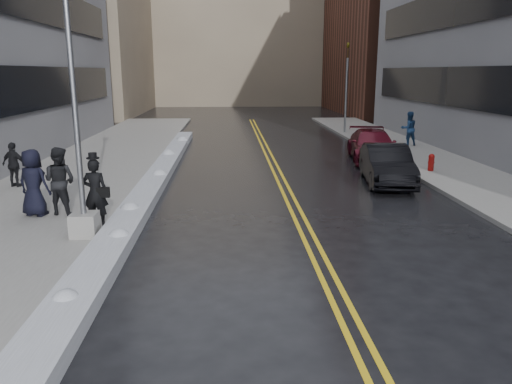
{
  "coord_description": "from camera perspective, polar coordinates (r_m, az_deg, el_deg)",
  "views": [
    {
      "loc": [
        0.42,
        -10.43,
        4.27
      ],
      "look_at": [
        1.09,
        1.81,
        1.3
      ],
      "focal_mm": 35.0,
      "sensor_mm": 36.0,
      "label": 1
    }
  ],
  "objects": [
    {
      "name": "pedestrian_d",
      "position": [
        20.18,
        -25.92,
        2.83
      ],
      "size": [
        1.03,
        0.67,
        1.63
      ],
      "primitive_type": "imported",
      "rotation": [
        0.0,
        0.0,
        2.83
      ],
      "color": "black",
      "rests_on": "sidewalk_west"
    },
    {
      "name": "building_far",
      "position": [
        70.77,
        -1.94,
        19.08
      ],
      "size": [
        36.0,
        16.0,
        22.0
      ],
      "primitive_type": "cube",
      "color": "gray",
      "rests_on": "ground"
    },
    {
      "name": "pedestrian_b",
      "position": [
        15.69,
        -21.52,
        1.19
      ],
      "size": [
        1.15,
        1.01,
        2.0
      ],
      "primitive_type": "imported",
      "rotation": [
        0.0,
        0.0,
        2.84
      ],
      "color": "black",
      "rests_on": "sidewalk_west"
    },
    {
      "name": "pedestrian_fedora",
      "position": [
        14.15,
        -17.88,
        -0.07
      ],
      "size": [
        0.72,
        0.51,
        1.86
      ],
      "primitive_type": "imported",
      "rotation": [
        0.0,
        0.0,
        3.05
      ],
      "color": "black",
      "rests_on": "sidewalk_west"
    },
    {
      "name": "ground",
      "position": [
        11.28,
        -5.1,
        -8.68
      ],
      "size": [
        160.0,
        160.0,
        0.0
      ],
      "primitive_type": "plane",
      "color": "black",
      "rests_on": "ground"
    },
    {
      "name": "traffic_signal",
      "position": [
        35.38,
        10.3,
        12.01
      ],
      "size": [
        0.16,
        0.2,
        6.0
      ],
      "color": "gray",
      "rests_on": "sidewalk_east"
    },
    {
      "name": "sidewalk_west",
      "position": [
        21.75,
        -19.56,
        1.71
      ],
      "size": [
        5.5,
        50.0,
        0.15
      ],
      "primitive_type": "cube",
      "color": "gray",
      "rests_on": "ground"
    },
    {
      "name": "car_maroon",
      "position": [
        25.08,
        13.15,
        5.19
      ],
      "size": [
        2.77,
        5.37,
        1.49
      ],
      "primitive_type": "imported",
      "rotation": [
        0.0,
        0.0,
        -0.14
      ],
      "color": "#470B17",
      "rests_on": "ground"
    },
    {
      "name": "lane_line_right",
      "position": [
        20.99,
        3.03,
        1.88
      ],
      "size": [
        0.12,
        50.0,
        0.01
      ],
      "primitive_type": "cube",
      "color": "gold",
      "rests_on": "ground"
    },
    {
      "name": "lamppost",
      "position": [
        13.09,
        -19.7,
        5.2
      ],
      "size": [
        0.65,
        0.65,
        7.62
      ],
      "color": "gray",
      "rests_on": "sidewalk_west"
    },
    {
      "name": "pedestrian_east",
      "position": [
        29.83,
        17.05,
        6.95
      ],
      "size": [
        1.02,
        0.84,
        1.92
      ],
      "primitive_type": "imported",
      "rotation": [
        0.0,
        0.0,
        3.27
      ],
      "color": "navy",
      "rests_on": "sidewalk_east"
    },
    {
      "name": "sidewalk_east",
      "position": [
        22.95,
        21.61,
        2.13
      ],
      "size": [
        4.0,
        50.0,
        0.15
      ],
      "primitive_type": "cube",
      "color": "gray",
      "rests_on": "ground"
    },
    {
      "name": "car_black",
      "position": [
        19.95,
        14.72,
        3.03
      ],
      "size": [
        2.21,
        4.76,
        1.51
      ],
      "primitive_type": "imported",
      "rotation": [
        0.0,
        0.0,
        -0.14
      ],
      "color": "black",
      "rests_on": "ground"
    },
    {
      "name": "fire_hydrant",
      "position": [
        22.47,
        19.4,
        3.32
      ],
      "size": [
        0.26,
        0.26,
        0.73
      ],
      "color": "maroon",
      "rests_on": "sidewalk_east"
    },
    {
      "name": "building_west_far",
      "position": [
        56.91,
        -20.35,
        17.59
      ],
      "size": [
        14.0,
        22.0,
        18.0
      ],
      "primitive_type": "cube",
      "color": "gray",
      "rests_on": "ground"
    },
    {
      "name": "pedestrian_c",
      "position": [
        15.82,
        -24.1,
        0.97
      ],
      "size": [
        1.1,
        0.89,
        1.96
      ],
      "primitive_type": "imported",
      "rotation": [
        0.0,
        0.0,
        2.83
      ],
      "color": "black",
      "rests_on": "sidewalk_west"
    },
    {
      "name": "lane_line_left",
      "position": [
        20.96,
        2.21,
        1.87
      ],
      "size": [
        0.12,
        50.0,
        0.01
      ],
      "primitive_type": "cube",
      "color": "gold",
      "rests_on": "ground"
    },
    {
      "name": "snow_ridge",
      "position": [
        19.1,
        -11.7,
        0.94
      ],
      "size": [
        0.9,
        30.0,
        0.34
      ],
      "primitive_type": "cube",
      "color": "silver",
      "rests_on": "ground"
    }
  ]
}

